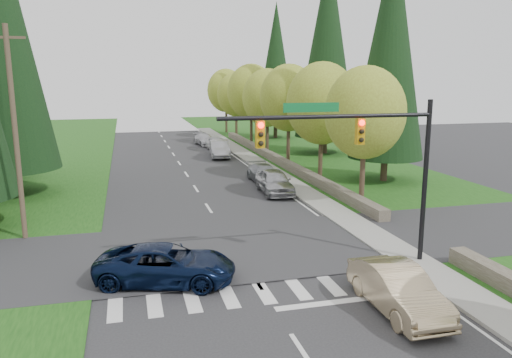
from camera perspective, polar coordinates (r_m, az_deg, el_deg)
name	(u,v)px	position (r m, az deg, el deg)	size (l,w,h in m)	color
ground	(292,336)	(15.80, 4.15, -17.45)	(120.00, 120.00, 0.00)	#28282B
grass_east	(371,181)	(38.19, 13.03, -0.28)	(14.00, 110.00, 0.06)	#184612
cross_street	(235,249)	(22.86, -2.36, -8.02)	(120.00, 8.00, 0.10)	#28282B
sidewalk_east	(285,180)	(37.65, 3.35, -0.11)	(1.80, 80.00, 0.13)	gray
curb_east	(274,181)	(37.40, 2.11, -0.18)	(0.20, 80.00, 0.13)	gray
stone_wall_north	(276,159)	(45.61, 2.29, 2.31)	(0.70, 40.00, 0.70)	#4C4438
traffic_signal	(363,147)	(19.87, 12.17, 3.57)	(8.70, 0.37, 6.80)	black
utility_pole	(15,133)	(25.67, -25.81, 4.78)	(1.60, 0.24, 10.00)	#473828
decid_tree_0	(365,113)	(30.42, 12.35, 7.40)	(4.80, 4.80, 8.37)	#38281C
decid_tree_1	(322,104)	(36.81, 7.54, 8.55)	(5.20, 5.20, 8.80)	#38281C
decid_tree_2	(289,98)	(43.30, 3.77, 9.23)	(5.00, 5.00, 8.82)	#38281C
decid_tree_3	(267,98)	(50.02, 1.32, 9.25)	(5.00, 5.00, 8.55)	#38281C
decid_tree_4	(251,92)	(56.79, -0.55, 9.93)	(5.40, 5.40, 9.18)	#38281C
decid_tree_5	(236,95)	(63.58, -2.28, 9.61)	(4.80, 4.80, 8.30)	#38281C
decid_tree_6	(226,91)	(70.43, -3.45, 10.06)	(5.20, 5.20, 8.86)	#38281C
conifer_e_a	(390,47)	(37.96, 15.10, 14.38)	(5.44, 5.44, 17.80)	#38281C
conifer_e_b	(327,45)	(51.05, 8.16, 14.95)	(6.12, 6.12, 19.80)	#38281C
conifer_e_c	(276,64)	(63.83, 2.30, 12.99)	(5.10, 5.10, 16.80)	#38281C
sedan_champagne	(398,289)	(17.56, 15.90, -12.01)	(1.61, 4.63, 1.53)	#CEB589
suv_navy	(166,264)	(19.38, -10.23, -9.59)	(2.41, 5.23, 1.45)	black
parked_car_a	(275,182)	(33.41, 2.13, -0.29)	(1.91, 4.74, 1.61)	#B0B1B5
parked_car_b	(264,173)	(37.06, 0.91, 0.64)	(1.81, 4.46, 1.29)	gray
parked_car_c	(220,149)	(48.77, -4.19, 3.45)	(1.73, 4.97, 1.64)	#A6A5AA
parked_car_d	(217,144)	(53.52, -4.48, 4.07)	(1.72, 4.28, 1.46)	silver
parked_car_e	(205,139)	(57.87, -5.87, 4.52)	(1.80, 4.43, 1.28)	#B7B6BC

